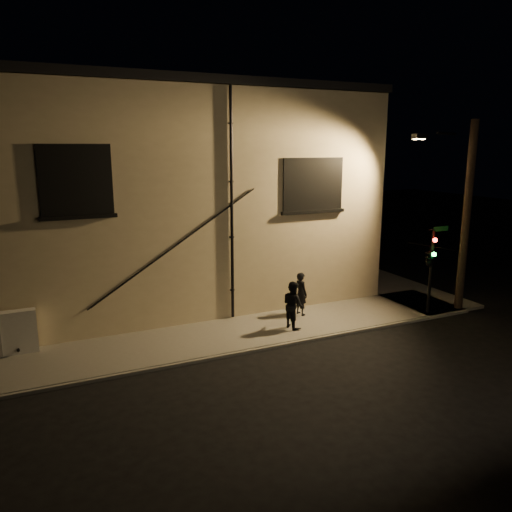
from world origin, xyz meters
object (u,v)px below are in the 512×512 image
pedestrian_b (293,305)px  streetlamp_pole (464,213)px  traffic_signal (430,257)px  utility_cabinet (0,334)px  pedestrian_a (301,294)px

pedestrian_b → streetlamp_pole: streetlamp_pole is taller
traffic_signal → streetlamp_pole: (1.66, 0.12, 1.54)m
traffic_signal → streetlamp_pole: size_ratio=0.45×
traffic_signal → pedestrian_b: bearing=170.3°
utility_cabinet → streetlamp_pole: 16.76m
utility_cabinet → pedestrian_a: pedestrian_a is taller
pedestrian_b → streetlamp_pole: size_ratio=0.23×
pedestrian_b → streetlamp_pole: bearing=-104.2°
utility_cabinet → pedestrian_a: (10.25, -0.52, 0.14)m
pedestrian_a → traffic_signal: size_ratio=0.49×
pedestrian_a → pedestrian_b: (-0.94, -1.08, 0.01)m
pedestrian_b → streetlamp_pole: (6.99, -0.79, 2.95)m
pedestrian_b → streetlamp_pole: 7.63m
utility_cabinet → pedestrian_a: bearing=-2.9°
utility_cabinet → traffic_signal: 14.93m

